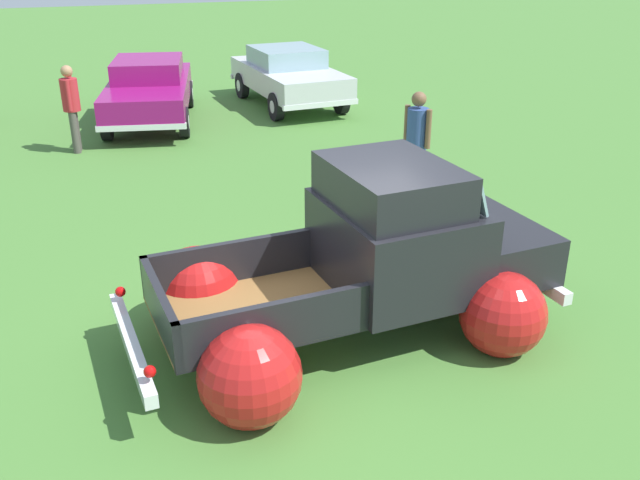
{
  "coord_description": "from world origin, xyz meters",
  "views": [
    {
      "loc": [
        -2.3,
        -6.19,
        4.1
      ],
      "look_at": [
        0.0,
        0.75,
        0.85
      ],
      "focal_mm": 39.03,
      "sensor_mm": 36.0,
      "label": 1
    }
  ],
  "objects_px": {
    "spectator_2": "(71,103)",
    "vintage_pickup_truck": "(374,268)",
    "lane_cone_1": "(457,195)",
    "spectator_0": "(417,139)",
    "lane_cone_0": "(404,225)",
    "show_car_1": "(288,74)",
    "show_car_0": "(149,88)"
  },
  "relations": [
    {
      "from": "show_car_1",
      "to": "spectator_0",
      "type": "xyz_separation_m",
      "value": [
        0.08,
        -7.29,
        0.25
      ]
    },
    {
      "from": "vintage_pickup_truck",
      "to": "show_car_0",
      "type": "distance_m",
      "value": 10.39
    },
    {
      "from": "vintage_pickup_truck",
      "to": "lane_cone_0",
      "type": "relative_size",
      "value": 7.57
    },
    {
      "from": "spectator_2",
      "to": "lane_cone_1",
      "type": "distance_m",
      "value": 7.88
    },
    {
      "from": "vintage_pickup_truck",
      "to": "show_car_0",
      "type": "relative_size",
      "value": 1.0
    },
    {
      "from": "show_car_1",
      "to": "lane_cone_1",
      "type": "bearing_deg",
      "value": -1.78
    },
    {
      "from": "show_car_0",
      "to": "lane_cone_0",
      "type": "height_order",
      "value": "show_car_0"
    },
    {
      "from": "spectator_2",
      "to": "show_car_0",
      "type": "bearing_deg",
      "value": -123.02
    },
    {
      "from": "show_car_0",
      "to": "lane_cone_0",
      "type": "relative_size",
      "value": 7.6
    },
    {
      "from": "vintage_pickup_truck",
      "to": "lane_cone_0",
      "type": "bearing_deg",
      "value": 51.67
    },
    {
      "from": "spectator_2",
      "to": "vintage_pickup_truck",
      "type": "bearing_deg",
      "value": 117.35
    },
    {
      "from": "spectator_2",
      "to": "lane_cone_1",
      "type": "relative_size",
      "value": 2.75
    },
    {
      "from": "spectator_0",
      "to": "spectator_2",
      "type": "xyz_separation_m",
      "value": [
        -5.3,
        4.64,
        -0.04
      ]
    },
    {
      "from": "show_car_0",
      "to": "lane_cone_1",
      "type": "height_order",
      "value": "show_car_0"
    },
    {
      "from": "lane_cone_0",
      "to": "spectator_2",
      "type": "bearing_deg",
      "value": 124.71
    },
    {
      "from": "show_car_0",
      "to": "show_car_1",
      "type": "relative_size",
      "value": 1.1
    },
    {
      "from": "show_car_1",
      "to": "lane_cone_0",
      "type": "relative_size",
      "value": 6.9
    },
    {
      "from": "spectator_2",
      "to": "lane_cone_0",
      "type": "relative_size",
      "value": 2.75
    },
    {
      "from": "show_car_0",
      "to": "spectator_2",
      "type": "height_order",
      "value": "spectator_2"
    },
    {
      "from": "lane_cone_0",
      "to": "vintage_pickup_truck",
      "type": "bearing_deg",
      "value": -123.06
    },
    {
      "from": "show_car_1",
      "to": "lane_cone_1",
      "type": "relative_size",
      "value": 6.9
    },
    {
      "from": "vintage_pickup_truck",
      "to": "spectator_0",
      "type": "bearing_deg",
      "value": 53.22
    },
    {
      "from": "lane_cone_0",
      "to": "lane_cone_1",
      "type": "xyz_separation_m",
      "value": [
        1.3,
        0.85,
        0.0
      ]
    },
    {
      "from": "show_car_1",
      "to": "spectator_0",
      "type": "bearing_deg",
      "value": -4.28
    },
    {
      "from": "vintage_pickup_truck",
      "to": "lane_cone_1",
      "type": "xyz_separation_m",
      "value": [
        2.6,
        2.85,
        -0.45
      ]
    },
    {
      "from": "vintage_pickup_truck",
      "to": "spectator_0",
      "type": "height_order",
      "value": "vintage_pickup_truck"
    },
    {
      "from": "show_car_1",
      "to": "spectator_0",
      "type": "height_order",
      "value": "spectator_0"
    },
    {
      "from": "vintage_pickup_truck",
      "to": "show_car_1",
      "type": "bearing_deg",
      "value": 73.55
    },
    {
      "from": "show_car_0",
      "to": "show_car_1",
      "type": "height_order",
      "value": "same"
    },
    {
      "from": "spectator_0",
      "to": "vintage_pickup_truck",
      "type": "bearing_deg",
      "value": 32.98
    },
    {
      "from": "lane_cone_1",
      "to": "vintage_pickup_truck",
      "type": "bearing_deg",
      "value": -132.39
    },
    {
      "from": "lane_cone_0",
      "to": "lane_cone_1",
      "type": "height_order",
      "value": "same"
    }
  ]
}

